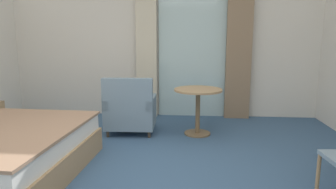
# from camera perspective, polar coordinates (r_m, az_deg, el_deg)

# --- Properties ---
(wall_back) EXTENTS (6.07, 0.12, 2.70)m
(wall_back) POSITION_cam_1_polar(r_m,az_deg,el_deg) (5.79, -0.94, 9.34)
(wall_back) COLOR silver
(wall_back) RESTS_ON ground
(balcony_glass_door) EXTENTS (1.27, 0.02, 2.38)m
(balcony_glass_door) POSITION_cam_1_polar(r_m,az_deg,el_deg) (5.69, 4.65, 7.65)
(balcony_glass_door) COLOR silver
(balcony_glass_door) RESTS_ON ground
(curtain_panel_left) EXTENTS (0.38, 0.10, 2.49)m
(curtain_panel_left) POSITION_cam_1_polar(r_m,az_deg,el_deg) (5.65, -4.13, 8.20)
(curtain_panel_left) COLOR beige
(curtain_panel_left) RESTS_ON ground
(curtain_panel_right) EXTENTS (0.46, 0.10, 2.49)m
(curtain_panel_right) POSITION_cam_1_polar(r_m,az_deg,el_deg) (5.65, 13.43, 7.95)
(curtain_panel_right) COLOR #897056
(curtain_panel_right) RESTS_ON ground
(armchair_by_window) EXTENTS (0.78, 0.71, 0.91)m
(armchair_by_window) POSITION_cam_1_polar(r_m,az_deg,el_deg) (4.74, -7.21, -3.14)
(armchair_by_window) COLOR gray
(armchair_by_window) RESTS_ON ground
(round_cafe_table) EXTENTS (0.74, 0.74, 0.72)m
(round_cafe_table) POSITION_cam_1_polar(r_m,az_deg,el_deg) (4.61, 5.76, -1.16)
(round_cafe_table) COLOR tan
(round_cafe_table) RESTS_ON ground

